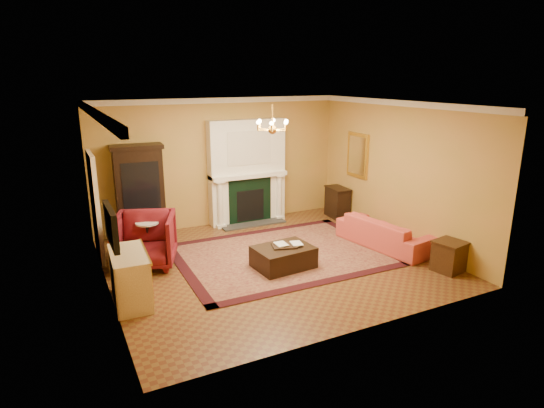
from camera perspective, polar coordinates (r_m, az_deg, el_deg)
floor at (r=8.89m, az=0.05°, el=-7.32°), size 6.00×5.50×0.02m
ceiling at (r=8.19m, az=0.06°, el=12.51°), size 6.00×5.50×0.02m
wall_back at (r=10.90m, az=-6.44°, el=5.22°), size 6.00×0.02×3.00m
wall_front at (r=6.16m, az=11.56°, el=-3.27°), size 6.00×0.02×3.00m
wall_left at (r=7.61m, az=-20.70°, el=-0.32°), size 0.02×5.50×3.00m
wall_right at (r=10.08m, az=15.60°, el=3.88°), size 0.02×5.50×3.00m
fireplace at (r=11.00m, az=-3.11°, el=3.78°), size 1.90×0.70×2.50m
crown_molding at (r=9.06m, az=-2.70°, el=12.36°), size 6.00×5.50×0.12m
doorway at (r=9.37m, az=-21.24°, el=-0.36°), size 0.08×1.05×2.10m
tv_panel at (r=7.08m, az=-19.53°, el=-2.63°), size 0.09×0.95×0.58m
gilt_mirror at (r=11.09m, az=10.69°, el=6.02°), size 0.06×0.76×1.05m
chandelier at (r=8.22m, az=0.06°, el=9.71°), size 0.63×0.55×0.53m
oriental_rug at (r=9.22m, az=1.28°, el=-6.33°), size 4.19×3.16×0.02m
china_cabinet at (r=10.26m, az=-16.24°, el=1.14°), size 1.02×0.50×1.99m
wingback_armchair at (r=8.87m, az=-15.69°, el=-4.10°), size 1.35×1.31×1.10m
pedestal_table at (r=9.11m, az=-15.27°, el=-4.17°), size 0.44×0.44×0.78m
commode at (r=7.58m, az=-17.40°, el=-8.82°), size 0.58×1.14×0.83m
coral_sofa at (r=9.82m, az=13.99°, el=-2.91°), size 0.94×2.17×0.82m
end_table at (r=9.00m, az=21.31°, el=-6.21°), size 0.55×0.55×0.55m
console_table at (r=11.65m, az=8.19°, el=0.14°), size 0.43×0.69×0.74m
leather_ottoman at (r=8.56m, az=1.44°, el=-6.65°), size 1.12×0.86×0.39m
ottoman_tray at (r=8.50m, az=1.56°, el=-5.27°), size 0.53×0.46×0.03m
book_a at (r=8.41m, az=0.51°, el=-4.37°), size 0.21×0.04×0.28m
book_b at (r=8.48m, az=2.47°, el=-4.25°), size 0.20×0.06×0.27m
topiary_left at (r=10.65m, az=-6.68°, el=4.76°), size 0.16×0.16×0.42m
topiary_right at (r=11.15m, az=-0.28°, el=5.42°), size 0.16×0.16×0.44m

